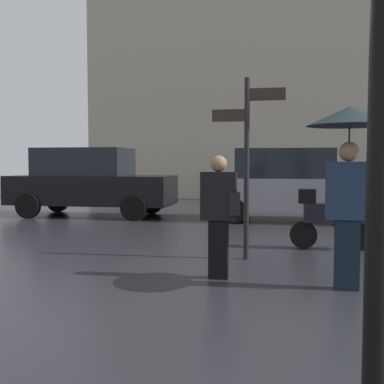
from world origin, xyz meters
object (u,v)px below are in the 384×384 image
object	(u,v)px
parked_scooter	(330,216)
pedestrian_with_umbrella	(349,149)
pedestrian_with_bag	(220,209)
parked_car_left	(90,181)
street_signpost	(247,149)
parked_car_right	(290,184)

from	to	relation	value
parked_scooter	pedestrian_with_umbrella	bearing A→B (deg)	-112.01
parked_scooter	pedestrian_with_bag	bearing A→B (deg)	-144.27
parked_car_left	street_signpost	distance (m)	6.85
pedestrian_with_umbrella	street_signpost	distance (m)	1.94
pedestrian_with_umbrella	parked_scooter	distance (m)	2.78
parked_car_left	street_signpost	bearing A→B (deg)	129.38
pedestrian_with_umbrella	parked_car_right	bearing A→B (deg)	37.77
parked_car_right	street_signpost	distance (m)	5.10
pedestrian_with_umbrella	parked_car_left	bearing A→B (deg)	75.40
pedestrian_with_umbrella	pedestrian_with_bag	world-z (taller)	pedestrian_with_umbrella
parked_car_left	street_signpost	size ratio (longest dim) A/B	1.64
parked_scooter	parked_car_right	distance (m)	3.96
pedestrian_with_umbrella	parked_car_right	size ratio (longest dim) A/B	0.49
parked_car_left	street_signpost	world-z (taller)	street_signpost
parked_scooter	parked_car_right	size ratio (longest dim) A/B	0.33
pedestrian_with_umbrella	parked_car_left	size ratio (longest dim) A/B	0.47
pedestrian_with_umbrella	pedestrian_with_bag	size ratio (longest dim) A/B	1.35
parked_car_left	street_signpost	xyz separation A→B (m)	(4.62, -5.00, 0.71)
pedestrian_with_bag	parked_car_right	size ratio (longest dim) A/B	0.36
pedestrian_with_bag	parked_scooter	size ratio (longest dim) A/B	1.08
parked_car_left	parked_car_right	bearing A→B (deg)	176.51
pedestrian_with_bag	parked_car_right	distance (m)	6.31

